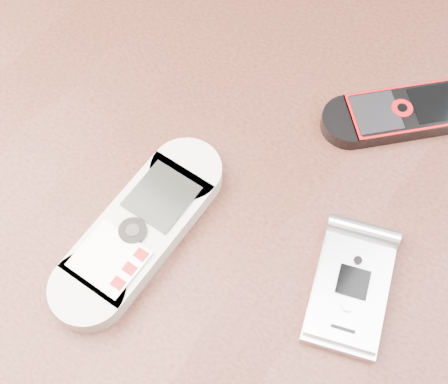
% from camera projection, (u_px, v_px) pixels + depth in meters
% --- Properties ---
extents(ground, '(4.00, 4.00, 0.00)m').
position_uv_depth(ground, '(222.00, 380.00, 1.15)').
color(ground, '#472B19').
rests_on(ground, ground).
extents(table, '(1.20, 0.80, 0.75)m').
position_uv_depth(table, '(220.00, 247.00, 0.58)').
color(table, black).
rests_on(table, ground).
extents(nokia_white, '(0.06, 0.17, 0.02)m').
position_uv_depth(nokia_white, '(140.00, 229.00, 0.46)').
color(nokia_white, silver).
rests_on(nokia_white, table).
extents(nokia_black_red, '(0.14, 0.14, 0.01)m').
position_uv_depth(nokia_black_red, '(411.00, 112.00, 0.51)').
color(nokia_black_red, black).
rests_on(nokia_black_red, table).
extents(motorola_razr, '(0.08, 0.11, 0.02)m').
position_uv_depth(motorola_razr, '(351.00, 289.00, 0.44)').
color(motorola_razr, silver).
rests_on(motorola_razr, table).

